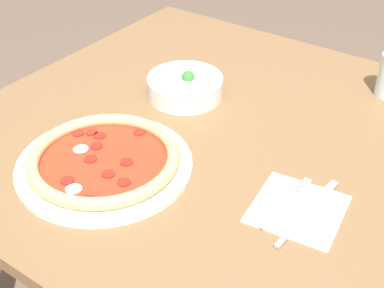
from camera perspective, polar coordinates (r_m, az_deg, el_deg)
dining_table at (r=1.26m, az=1.96°, el=-2.07°), size 1.05×1.06×0.76m
pizza at (r=1.08m, az=-9.37°, el=-1.74°), size 0.36×0.36×0.04m
bowl at (r=1.30m, az=-0.76°, el=6.31°), size 0.19×0.19×0.07m
napkin at (r=1.00m, az=11.21°, el=-6.80°), size 0.18×0.18×0.00m
fork at (r=1.00m, az=9.96°, el=-6.19°), size 0.02×0.17×0.00m
knife at (r=0.99m, az=12.00°, el=-7.38°), size 0.02×0.22×0.01m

